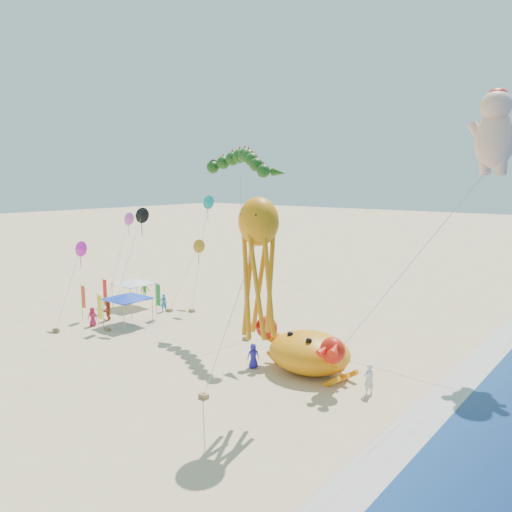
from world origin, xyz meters
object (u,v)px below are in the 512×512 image
(crab_inflatable, at_px, (308,351))
(cherub_kite, at_px, (495,130))
(dragon_kite, at_px, (238,166))
(canopy_blue, at_px, (127,296))
(canopy_white, at_px, (133,281))
(octopus_kite, at_px, (258,257))

(crab_inflatable, relative_size, cherub_kite, 0.41)
(cherub_kite, bearing_deg, crab_inflatable, -126.71)
(dragon_kite, xyz_separation_m, cherub_kite, (16.40, 6.23, 2.19))
(canopy_blue, height_order, canopy_white, same)
(crab_inflatable, distance_m, canopy_white, 21.99)
(cherub_kite, height_order, octopus_kite, cherub_kite)
(dragon_kite, distance_m, cherub_kite, 17.68)
(cherub_kite, xyz_separation_m, octopus_kite, (-6.17, -16.52, -6.87))
(crab_inflatable, height_order, cherub_kite, cherub_kite)
(octopus_kite, distance_m, canopy_blue, 20.21)
(canopy_blue, bearing_deg, canopy_white, 138.14)
(dragon_kite, relative_size, canopy_white, 4.14)
(crab_inflatable, distance_m, octopus_kite, 9.56)
(crab_inflatable, bearing_deg, octopus_kite, -79.05)
(cherub_kite, height_order, canopy_white, cherub_kite)
(cherub_kite, distance_m, canopy_white, 32.49)
(octopus_kite, bearing_deg, canopy_blue, 162.66)
(crab_inflatable, xyz_separation_m, cherub_kite, (7.44, 9.97, 13.71))
(dragon_kite, height_order, cherub_kite, cherub_kite)
(crab_inflatable, bearing_deg, dragon_kite, 157.34)
(octopus_kite, bearing_deg, dragon_kite, 134.83)
(octopus_kite, relative_size, canopy_blue, 3.29)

